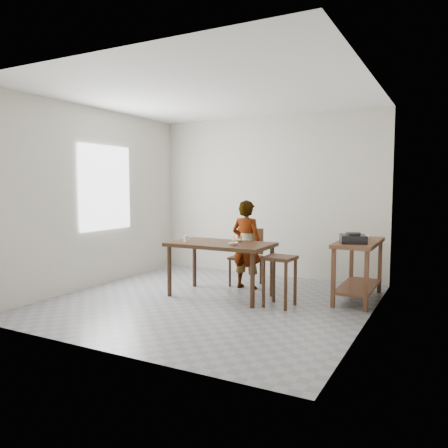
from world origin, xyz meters
The scene contains 17 objects.
floor centered at (0.00, 0.00, -0.02)m, with size 4.00×4.00×0.04m, color gray.
ceiling centered at (0.00, 0.00, 2.72)m, with size 4.00×4.00×0.04m, color white.
wall_back centered at (0.00, 2.02, 1.35)m, with size 4.00×0.04×2.70m, color beige.
wall_front centered at (0.00, -2.02, 1.35)m, with size 4.00×0.04×2.70m, color beige.
wall_left centered at (-2.02, 0.00, 1.35)m, with size 0.04×4.00×2.70m, color beige.
wall_right centered at (2.02, 0.00, 1.35)m, with size 0.04×4.00×2.70m, color beige.
window_pane centered at (-1.97, 0.20, 1.50)m, with size 0.02×1.10×1.30m, color white.
dining_table centered at (0.00, 0.30, 0.38)m, with size 1.40×0.80×0.75m, color #372113, non-canonical shape.
prep_counter centered at (1.72, 1.00, 0.40)m, with size 0.50×1.20×0.80m, color brown, non-canonical shape.
child centered at (0.12, 0.89, 0.66)m, with size 0.48×0.32×1.32m, color white.
dining_chair centered at (0.02, 1.07, 0.44)m, with size 0.42×0.42×0.87m, color #372113, non-canonical shape.
stool centered at (0.90, 0.20, 0.32)m, with size 0.37×0.37×0.64m, color #372113, non-canonical shape.
glass_tumbler centered at (-0.47, 0.16, 0.80)m, with size 0.07×0.07×0.09m, color silver.
small_bowl centered at (0.26, 0.16, 0.77)m, with size 0.12×0.12×0.04m, color white.
banana centered at (0.17, 0.48, 0.78)m, with size 0.17×0.12×0.06m, color #F7E843, non-canonical shape.
serving_bowl centered at (1.72, 1.20, 0.83)m, with size 0.20×0.20×0.05m, color white.
gas_burner centered at (1.70, 0.72, 0.85)m, with size 0.31×0.31×0.10m, color black.
Camera 1 is at (2.83, -4.94, 1.53)m, focal length 35.00 mm.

